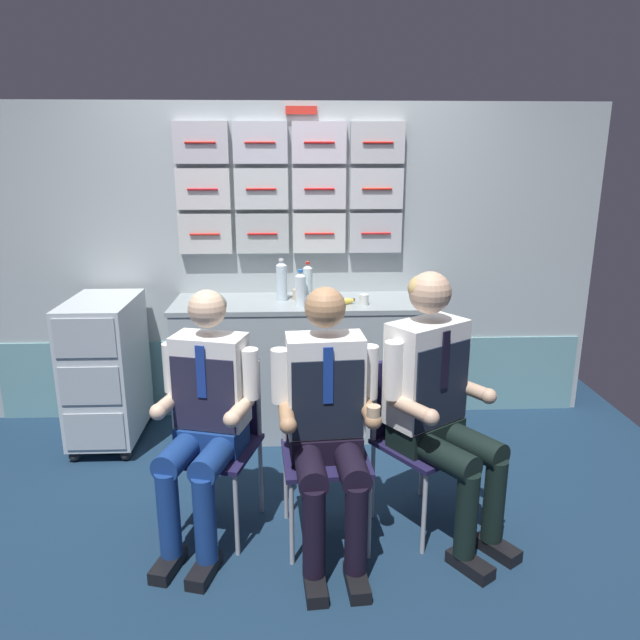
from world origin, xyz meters
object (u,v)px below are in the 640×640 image
(folding_chair_left, at_px, (220,425))
(snack_banana, at_px, (342,302))
(folding_chair_right, at_px, (323,432))
(crew_member_by_counter, at_px, (437,394))
(water_bottle_blue_cap, at_px, (282,281))
(crew_member_left, at_px, (205,410))
(crew_member_right, at_px, (327,413))
(service_trolley, at_px, (106,368))
(folding_chair_by_counter, at_px, (412,422))
(coffee_cup_white, at_px, (364,299))

(folding_chair_left, bearing_deg, snack_banana, 53.05)
(folding_chair_left, xyz_separation_m, folding_chair_right, (0.51, -0.10, 0.00))
(crew_member_by_counter, xyz_separation_m, water_bottle_blue_cap, (-0.76, 1.19, 0.31))
(crew_member_left, xyz_separation_m, folding_chair_right, (0.55, 0.06, -0.15))
(crew_member_right, bearing_deg, water_bottle_blue_cap, 99.79)
(crew_member_right, distance_m, crew_member_by_counter, 0.54)
(service_trolley, distance_m, crew_member_left, 1.32)
(folding_chair_by_counter, bearing_deg, service_trolley, 153.30)
(folding_chair_by_counter, xyz_separation_m, crew_member_by_counter, (0.09, -0.13, 0.20))
(service_trolley, bearing_deg, crew_member_right, -40.48)
(folding_chair_left, distance_m, crew_member_left, 0.22)
(water_bottle_blue_cap, bearing_deg, coffee_cup_white, -15.89)
(water_bottle_blue_cap, bearing_deg, folding_chair_by_counter, -57.86)
(crew_member_by_counter, bearing_deg, service_trolley, 151.26)
(crew_member_right, relative_size, folding_chair_by_counter, 1.49)
(crew_member_right, relative_size, water_bottle_blue_cap, 4.64)
(coffee_cup_white, bearing_deg, service_trolley, -179.52)
(folding_chair_by_counter, bearing_deg, crew_member_left, -171.69)
(coffee_cup_white, bearing_deg, crew_member_left, -129.08)
(folding_chair_right, relative_size, coffee_cup_white, 12.71)
(folding_chair_by_counter, xyz_separation_m, snack_banana, (-0.28, 0.92, 0.40))
(folding_chair_right, height_order, water_bottle_blue_cap, water_bottle_blue_cap)
(folding_chair_left, xyz_separation_m, crew_member_right, (0.52, -0.26, 0.17))
(water_bottle_blue_cap, distance_m, snack_banana, 0.43)
(crew_member_right, distance_m, folding_chair_by_counter, 0.54)
(service_trolley, bearing_deg, coffee_cup_white, 0.48)
(crew_member_by_counter, height_order, snack_banana, crew_member_by_counter)
(crew_member_left, xyz_separation_m, water_bottle_blue_cap, (0.34, 1.21, 0.36))
(folding_chair_left, height_order, crew_member_left, crew_member_left)
(folding_chair_by_counter, distance_m, coffee_cup_white, 1.02)
(crew_member_by_counter, relative_size, snack_banana, 7.56)
(crew_member_left, relative_size, crew_member_right, 0.98)
(folding_chair_left, xyz_separation_m, coffee_cup_white, (0.82, 0.90, 0.42))
(coffee_cup_white, xyz_separation_m, snack_banana, (-0.14, 0.00, -0.02))
(service_trolley, relative_size, water_bottle_blue_cap, 3.51)
(folding_chair_right, bearing_deg, service_trolley, 143.44)
(folding_chair_right, bearing_deg, coffee_cup_white, 72.99)
(service_trolley, xyz_separation_m, crew_member_left, (0.78, -1.05, 0.16))
(crew_member_left, distance_m, folding_chair_by_counter, 1.03)
(folding_chair_left, relative_size, snack_banana, 4.90)
(crew_member_right, xyz_separation_m, snack_banana, (0.16, 1.17, 0.23))
(service_trolley, bearing_deg, water_bottle_blue_cap, 8.23)
(crew_member_right, relative_size, coffee_cup_white, 18.94)
(folding_chair_by_counter, height_order, snack_banana, snack_banana)
(crew_member_right, bearing_deg, folding_chair_right, 94.49)
(folding_chair_left, relative_size, coffee_cup_white, 12.71)
(crew_member_right, distance_m, water_bottle_blue_cap, 1.38)
(folding_chair_left, bearing_deg, crew_member_by_counter, -7.57)
(service_trolley, xyz_separation_m, crew_member_by_counter, (1.88, -1.03, 0.21))
(crew_member_left, height_order, folding_chair_by_counter, crew_member_left)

